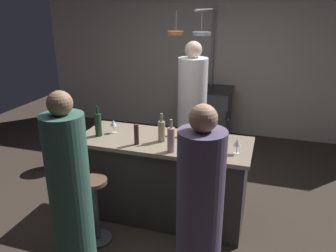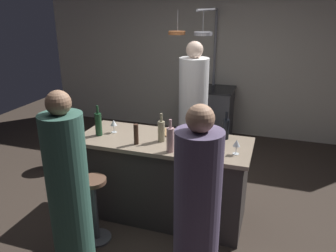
{
  "view_description": "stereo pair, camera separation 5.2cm",
  "coord_description": "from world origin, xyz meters",
  "px_view_note": "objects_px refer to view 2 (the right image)",
  "views": [
    {
      "loc": [
        0.99,
        -3.02,
        2.21
      ],
      "look_at": [
        0.0,
        0.15,
        1.0
      ],
      "focal_mm": 35.49,
      "sensor_mm": 36.0,
      "label": 1
    },
    {
      "loc": [
        1.04,
        -3.01,
        2.21
      ],
      "look_at": [
        0.0,
        0.15,
        1.0
      ],
      "focal_mm": 35.49,
      "sensor_mm": 36.0,
      "label": 2
    }
  ],
  "objects_px": {
    "guest_right": "(197,218)",
    "bar_stool_left": "(95,207)",
    "mixing_bowl_steel": "(205,149)",
    "wine_glass_by_chef": "(237,144)",
    "potted_plant": "(60,148)",
    "bar_stool_right": "(203,229)",
    "guest_left": "(69,193)",
    "wine_glass_near_left_guest": "(114,123)",
    "cutting_board": "(176,134)",
    "wine_bottle_white": "(161,131)",
    "wine_bottle_dark": "(226,129)",
    "chef": "(193,116)",
    "pepper_mill": "(136,134)",
    "wine_bottle_rose": "(170,139)",
    "mixing_bowl_blue": "(198,138)",
    "wine_bottle_green": "(98,124)",
    "stove_range": "(209,113)"
  },
  "relations": [
    {
      "from": "wine_glass_by_chef",
      "to": "wine_bottle_white",
      "type": "bearing_deg",
      "value": 173.86
    },
    {
      "from": "wine_bottle_green",
      "to": "wine_glass_by_chef",
      "type": "relative_size",
      "value": 2.25
    },
    {
      "from": "mixing_bowl_steel",
      "to": "wine_glass_by_chef",
      "type": "bearing_deg",
      "value": 5.6
    },
    {
      "from": "cutting_board",
      "to": "wine_glass_near_left_guest",
      "type": "xyz_separation_m",
      "value": [
        -0.67,
        -0.16,
        0.1
      ]
    },
    {
      "from": "mixing_bowl_steel",
      "to": "wine_bottle_rose",
      "type": "bearing_deg",
      "value": -161.1
    },
    {
      "from": "guest_right",
      "to": "wine_glass_near_left_guest",
      "type": "xyz_separation_m",
      "value": [
        -1.18,
        1.03,
        0.26
      ]
    },
    {
      "from": "pepper_mill",
      "to": "bar_stool_left",
      "type": "bearing_deg",
      "value": -122.28
    },
    {
      "from": "bar_stool_left",
      "to": "stove_range",
      "type": "bearing_deg",
      "value": 80.87
    },
    {
      "from": "guest_left",
      "to": "pepper_mill",
      "type": "relative_size",
      "value": 7.72
    },
    {
      "from": "wine_glass_near_left_guest",
      "to": "guest_left",
      "type": "bearing_deg",
      "value": -84.74
    },
    {
      "from": "guest_right",
      "to": "wine_bottle_dark",
      "type": "bearing_deg",
      "value": 89.88
    },
    {
      "from": "wine_glass_by_chef",
      "to": "wine_bottle_rose",
      "type": "bearing_deg",
      "value": -167.37
    },
    {
      "from": "potted_plant",
      "to": "cutting_board",
      "type": "relative_size",
      "value": 1.62
    },
    {
      "from": "guest_left",
      "to": "mixing_bowl_blue",
      "type": "bearing_deg",
      "value": 51.83
    },
    {
      "from": "cutting_board",
      "to": "mixing_bowl_steel",
      "type": "distance_m",
      "value": 0.51
    },
    {
      "from": "bar_stool_left",
      "to": "wine_bottle_rose",
      "type": "relative_size",
      "value": 2.11
    },
    {
      "from": "guest_left",
      "to": "wine_bottle_white",
      "type": "relative_size",
      "value": 5.47
    },
    {
      "from": "wine_bottle_rose",
      "to": "mixing_bowl_blue",
      "type": "bearing_deg",
      "value": 59.78
    },
    {
      "from": "chef",
      "to": "cutting_board",
      "type": "relative_size",
      "value": 5.62
    },
    {
      "from": "wine_glass_near_left_guest",
      "to": "stove_range",
      "type": "bearing_deg",
      "value": 76.43
    },
    {
      "from": "wine_bottle_green",
      "to": "wine_bottle_rose",
      "type": "bearing_deg",
      "value": -10.75
    },
    {
      "from": "wine_bottle_white",
      "to": "wine_bottle_green",
      "type": "relative_size",
      "value": 0.9
    },
    {
      "from": "wine_bottle_dark",
      "to": "wine_glass_by_chef",
      "type": "height_order",
      "value": "wine_bottle_dark"
    },
    {
      "from": "chef",
      "to": "potted_plant",
      "type": "height_order",
      "value": "chef"
    },
    {
      "from": "bar_stool_right",
      "to": "mixing_bowl_steel",
      "type": "distance_m",
      "value": 0.73
    },
    {
      "from": "bar_stool_right",
      "to": "guest_left",
      "type": "distance_m",
      "value": 1.19
    },
    {
      "from": "wine_bottle_dark",
      "to": "bar_stool_right",
      "type": "bearing_deg",
      "value": -91.52
    },
    {
      "from": "pepper_mill",
      "to": "wine_bottle_dark",
      "type": "distance_m",
      "value": 0.93
    },
    {
      "from": "guest_right",
      "to": "wine_bottle_rose",
      "type": "relative_size",
      "value": 5.0
    },
    {
      "from": "bar_stool_right",
      "to": "bar_stool_left",
      "type": "height_order",
      "value": "same"
    },
    {
      "from": "bar_stool_right",
      "to": "wine_glass_near_left_guest",
      "type": "relative_size",
      "value": 4.66
    },
    {
      "from": "wine_glass_by_chef",
      "to": "mixing_bowl_blue",
      "type": "xyz_separation_m",
      "value": [
        -0.41,
        0.2,
        -0.07
      ]
    },
    {
      "from": "guest_right",
      "to": "pepper_mill",
      "type": "relative_size",
      "value": 7.68
    },
    {
      "from": "guest_right",
      "to": "wine_bottle_rose",
      "type": "distance_m",
      "value": 0.9
    },
    {
      "from": "guest_right",
      "to": "bar_stool_left",
      "type": "height_order",
      "value": "guest_right"
    },
    {
      "from": "mixing_bowl_blue",
      "to": "guest_left",
      "type": "bearing_deg",
      "value": -128.17
    },
    {
      "from": "chef",
      "to": "pepper_mill",
      "type": "height_order",
      "value": "chef"
    },
    {
      "from": "chef",
      "to": "wine_bottle_rose",
      "type": "distance_m",
      "value": 1.35
    },
    {
      "from": "wine_bottle_green",
      "to": "chef",
      "type": "bearing_deg",
      "value": 57.57
    },
    {
      "from": "chef",
      "to": "wine_glass_by_chef",
      "type": "xyz_separation_m",
      "value": [
        0.72,
        -1.19,
        0.17
      ]
    },
    {
      "from": "potted_plant",
      "to": "mixing_bowl_steel",
      "type": "xyz_separation_m",
      "value": [
        2.25,
        -0.78,
        0.63
      ]
    },
    {
      "from": "mixing_bowl_steel",
      "to": "potted_plant",
      "type": "bearing_deg",
      "value": 160.96
    },
    {
      "from": "bar_stool_left",
      "to": "chef",
      "type": "bearing_deg",
      "value": 72.41
    },
    {
      "from": "wine_bottle_white",
      "to": "wine_bottle_dark",
      "type": "xyz_separation_m",
      "value": [
        0.61,
        0.27,
        -0.0
      ]
    },
    {
      "from": "guest_left",
      "to": "potted_plant",
      "type": "xyz_separation_m",
      "value": [
        -1.29,
        1.62,
        -0.45
      ]
    },
    {
      "from": "stove_range",
      "to": "wine_glass_near_left_guest",
      "type": "height_order",
      "value": "wine_glass_near_left_guest"
    },
    {
      "from": "guest_right",
      "to": "mixing_bowl_blue",
      "type": "relative_size",
      "value": 9.22
    },
    {
      "from": "guest_left",
      "to": "mixing_bowl_blue",
      "type": "xyz_separation_m",
      "value": [
        0.84,
        1.07,
        0.18
      ]
    },
    {
      "from": "guest_right",
      "to": "wine_glass_by_chef",
      "type": "distance_m",
      "value": 0.92
    },
    {
      "from": "pepper_mill",
      "to": "wine_bottle_dark",
      "type": "height_order",
      "value": "wine_bottle_dark"
    }
  ]
}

